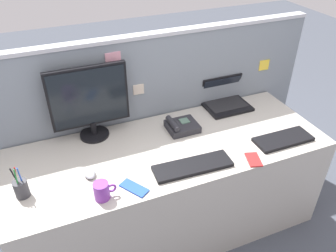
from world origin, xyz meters
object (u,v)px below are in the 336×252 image
(keyboard_main, at_px, (193,166))
(computer_mouse_right_hand, at_px, (90,173))
(laptop, at_px, (224,99))
(coffee_mug, at_px, (102,191))
(cell_phone_red_case, at_px, (254,160))
(desk_phone, at_px, (181,126))
(pen_cup, at_px, (21,188))
(desktop_monitor, at_px, (89,100))
(cell_phone_blue_case, at_px, (134,188))
(keyboard_spare, at_px, (283,139))

(keyboard_main, distance_m, computer_mouse_right_hand, 0.57)
(laptop, height_order, coffee_mug, laptop)
(computer_mouse_right_hand, xyz_separation_m, cell_phone_red_case, (0.91, -0.23, -0.01))
(keyboard_main, height_order, cell_phone_red_case, keyboard_main)
(desk_phone, height_order, pen_cup, pen_cup)
(desktop_monitor, bearing_deg, laptop, 1.45)
(pen_cup, xyz_separation_m, cell_phone_blue_case, (0.54, -0.17, -0.05))
(keyboard_main, bearing_deg, pen_cup, 174.45)
(computer_mouse_right_hand, relative_size, coffee_mug, 0.86)
(pen_cup, distance_m, cell_phone_blue_case, 0.57)
(keyboard_main, distance_m, pen_cup, 0.91)
(laptop, xyz_separation_m, cell_phone_red_case, (-0.16, -0.63, -0.04))
(keyboard_spare, distance_m, computer_mouse_right_hand, 1.19)
(desktop_monitor, distance_m, cell_phone_blue_case, 0.62)
(coffee_mug, bearing_deg, cell_phone_red_case, -2.69)
(cell_phone_red_case, bearing_deg, keyboard_spare, 34.96)
(desk_phone, bearing_deg, pen_cup, -166.66)
(desk_phone, distance_m, cell_phone_red_case, 0.52)
(desk_phone, height_order, computer_mouse_right_hand, desk_phone)
(cell_phone_red_case, xyz_separation_m, coffee_mug, (-0.88, 0.04, 0.04))
(keyboard_main, bearing_deg, desk_phone, 78.65)
(computer_mouse_right_hand, bearing_deg, cell_phone_blue_case, -45.82)
(desk_phone, bearing_deg, computer_mouse_right_hand, -161.81)
(pen_cup, bearing_deg, cell_phone_blue_case, -17.23)
(keyboard_spare, relative_size, pen_cup, 2.02)
(keyboard_spare, distance_m, pen_cup, 1.54)
(keyboard_spare, relative_size, cell_phone_red_case, 2.97)
(desktop_monitor, height_order, cell_phone_red_case, desktop_monitor)
(keyboard_spare, xyz_separation_m, coffee_mug, (-1.16, -0.05, 0.04))
(keyboard_spare, bearing_deg, desk_phone, 147.35)
(coffee_mug, bearing_deg, cell_phone_blue_case, 0.77)
(keyboard_spare, distance_m, cell_phone_blue_case, 0.99)
(laptop, height_order, pen_cup, laptop)
(keyboard_main, bearing_deg, keyboard_spare, 4.36)
(keyboard_main, height_order, keyboard_spare, same)
(pen_cup, bearing_deg, cell_phone_red_case, -9.56)
(keyboard_spare, bearing_deg, cell_phone_red_case, -161.44)
(keyboard_main, relative_size, pen_cup, 2.46)
(cell_phone_red_case, bearing_deg, keyboard_main, -175.01)
(coffee_mug, bearing_deg, pen_cup, 155.58)
(desktop_monitor, bearing_deg, keyboard_main, -49.87)
(desk_phone, distance_m, computer_mouse_right_hand, 0.68)
(desktop_monitor, distance_m, cell_phone_red_case, 1.03)
(desktop_monitor, distance_m, desk_phone, 0.61)
(desktop_monitor, xyz_separation_m, laptop, (0.96, 0.02, -0.21))
(desktop_monitor, height_order, laptop, desktop_monitor)
(desk_phone, bearing_deg, desktop_monitor, 163.60)
(laptop, distance_m, pen_cup, 1.47)
(computer_mouse_right_hand, relative_size, pen_cup, 0.55)
(desk_phone, xyz_separation_m, cell_phone_blue_case, (-0.45, -0.40, -0.02))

